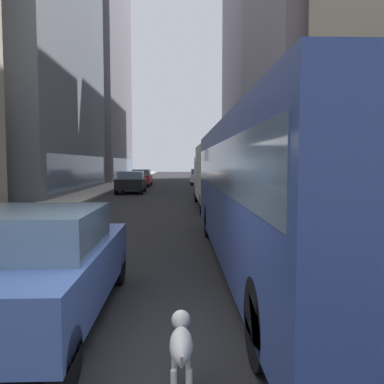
# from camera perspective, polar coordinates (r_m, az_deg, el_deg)

# --- Properties ---
(ground_plane) EXTENTS (120.00, 120.00, 0.00)m
(ground_plane) POSITION_cam_1_polar(r_m,az_deg,el_deg) (39.59, -2.97, 0.95)
(ground_plane) COLOR #232326
(sidewalk_left) EXTENTS (2.40, 110.00, 0.15)m
(sidewalk_left) POSITION_cam_1_polar(r_m,az_deg,el_deg) (40.10, -11.14, 1.02)
(sidewalk_left) COLOR #ADA89E
(sidewalk_left) RESTS_ON ground
(sidewalk_right) EXTENTS (2.40, 110.00, 0.15)m
(sidewalk_right) POSITION_cam_1_polar(r_m,az_deg,el_deg) (39.89, 5.25, 1.07)
(sidewalk_right) COLOR gray
(sidewalk_right) RESTS_ON ground
(building_left_mid) EXTENTS (10.51, 18.72, 22.51)m
(building_left_mid) POSITION_cam_1_polar(r_m,az_deg,el_deg) (34.59, -24.67, 18.92)
(building_left_mid) COLOR slate
(building_left_mid) RESTS_ON ground
(building_left_far) EXTENTS (11.07, 18.99, 40.82)m
(building_left_far) POSITION_cam_1_polar(r_m,az_deg,el_deg) (56.56, -15.98, 22.77)
(building_left_far) COLOR slate
(building_left_far) RESTS_ON ground
(building_right_mid) EXTENTS (11.25, 15.10, 26.86)m
(building_right_mid) POSITION_cam_1_polar(r_m,az_deg,el_deg) (32.57, 20.06, 24.03)
(building_right_mid) COLOR slate
(building_right_mid) RESTS_ON ground
(building_right_far) EXTENTS (9.12, 23.35, 28.79)m
(building_right_far) POSITION_cam_1_polar(r_m,az_deg,el_deg) (52.38, 10.97, 17.53)
(building_right_far) COLOR slate
(building_right_far) RESTS_ON ground
(transit_bus) EXTENTS (2.78, 11.53, 3.05)m
(transit_bus) POSITION_cam_1_polar(r_m,az_deg,el_deg) (8.61, 11.95, 1.02)
(transit_bus) COLOR #33478C
(transit_bus) RESTS_ON ground
(car_white_van) EXTENTS (1.74, 4.22, 1.62)m
(car_white_van) POSITION_cam_1_polar(r_m,az_deg,el_deg) (41.03, 0.98, 2.22)
(car_white_van) COLOR silver
(car_white_van) RESTS_ON ground
(car_blue_hatchback) EXTENTS (1.83, 4.27, 1.62)m
(car_blue_hatchback) POSITION_cam_1_polar(r_m,az_deg,el_deg) (6.00, -21.04, -9.77)
(car_blue_hatchback) COLOR #4C6BB7
(car_blue_hatchback) RESTS_ON ground
(car_red_coupe) EXTENTS (1.73, 4.76, 1.62)m
(car_red_coupe) POSITION_cam_1_polar(r_m,az_deg,el_deg) (38.38, -7.20, 2.05)
(car_red_coupe) COLOR red
(car_red_coupe) RESTS_ON ground
(car_grey_wagon) EXTENTS (1.91, 4.74, 1.62)m
(car_grey_wagon) POSITION_cam_1_polar(r_m,az_deg,el_deg) (26.88, 2.50, 1.18)
(car_grey_wagon) COLOR slate
(car_grey_wagon) RESTS_ON ground
(car_black_suv) EXTENTS (1.93, 4.01, 1.62)m
(car_black_suv) POSITION_cam_1_polar(r_m,az_deg,el_deg) (29.88, -8.70, 1.43)
(car_black_suv) COLOR black
(car_black_suv) RESTS_ON ground
(box_truck) EXTENTS (2.30, 7.50, 3.05)m
(box_truck) POSITION_cam_1_polar(r_m,az_deg,el_deg) (19.99, 4.02, 2.54)
(box_truck) COLOR silver
(box_truck) RESTS_ON ground
(dalmatian_dog) EXTENTS (0.22, 0.96, 0.72)m
(dalmatian_dog) POSITION_cam_1_polar(r_m,az_deg,el_deg) (4.08, -1.55, -20.88)
(dalmatian_dog) COLOR white
(dalmatian_dog) RESTS_ON ground
(pedestrian_with_handbag) EXTENTS (0.45, 0.34, 1.69)m
(pedestrian_with_handbag) POSITION_cam_1_polar(r_m,az_deg,el_deg) (11.83, 25.70, -2.18)
(pedestrian_with_handbag) COLOR #1E1E2D
(pedestrian_with_handbag) RESTS_ON sidewalk_right
(pedestrian_in_coat) EXTENTS (0.34, 0.34, 1.69)m
(pedestrian_in_coat) POSITION_cam_1_polar(r_m,az_deg,el_deg) (15.05, 17.83, -0.69)
(pedestrian_in_coat) COLOR #1E1E2D
(pedestrian_in_coat) RESTS_ON sidewalk_right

